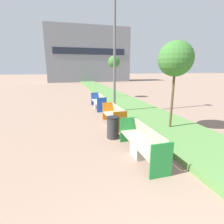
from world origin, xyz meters
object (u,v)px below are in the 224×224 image
object	(u,v)px
bench_orange_frame	(114,118)
bench_blue_frame	(99,103)
bench_green_frame	(142,145)
litter_bin	(113,127)
sapling_tree_far	(114,62)
sapling_tree_near	(176,59)
street_lamp_post	(115,30)

from	to	relation	value
bench_orange_frame	bench_blue_frame	xyz separation A→B (m)	(0.00, 3.90, 0.01)
bench_green_frame	bench_orange_frame	size ratio (longest dim) A/B	1.14
bench_green_frame	litter_bin	distance (m)	1.74
bench_blue_frame	sapling_tree_far	bearing A→B (deg)	60.44
bench_orange_frame	bench_blue_frame	bearing A→B (deg)	89.95
bench_orange_frame	bench_blue_frame	size ratio (longest dim) A/B	0.87
bench_green_frame	sapling_tree_near	size ratio (longest dim) A/B	0.63
bench_orange_frame	street_lamp_post	xyz separation A→B (m)	(0.61, 2.11, 4.38)
street_lamp_post	sapling_tree_far	xyz separation A→B (m)	(1.57, 5.64, -1.53)
bench_green_frame	bench_orange_frame	distance (m)	3.18
bench_orange_frame	sapling_tree_far	bearing A→B (deg)	74.25
bench_blue_frame	street_lamp_post	xyz separation A→B (m)	(0.61, -1.79, 4.37)
litter_bin	sapling_tree_far	size ratio (longest dim) A/B	0.23
bench_blue_frame	sapling_tree_far	distance (m)	5.26
bench_green_frame	bench_blue_frame	world-z (taller)	same
bench_blue_frame	street_lamp_post	world-z (taller)	street_lamp_post
bench_orange_frame	litter_bin	xyz separation A→B (m)	(-0.49, -1.52, 0.07)
bench_orange_frame	street_lamp_post	world-z (taller)	street_lamp_post
bench_blue_frame	litter_bin	xyz separation A→B (m)	(-0.50, -5.42, 0.06)
litter_bin	bench_green_frame	bearing A→B (deg)	-73.40
litter_bin	sapling_tree_near	size ratio (longest dim) A/B	0.23
bench_orange_frame	sapling_tree_near	bearing A→B (deg)	-32.05
bench_green_frame	sapling_tree_near	xyz separation A→B (m)	(2.18, 1.81, 2.68)
sapling_tree_far	bench_blue_frame	bearing A→B (deg)	-119.56
litter_bin	bench_orange_frame	bearing A→B (deg)	72.04
street_lamp_post	sapling_tree_far	distance (m)	6.05
bench_orange_frame	litter_bin	distance (m)	1.60
bench_green_frame	bench_blue_frame	distance (m)	7.08
bench_blue_frame	litter_bin	bearing A→B (deg)	-95.23
bench_green_frame	sapling_tree_far	distance (m)	11.50
bench_orange_frame	bench_blue_frame	world-z (taller)	same
bench_blue_frame	bench_orange_frame	bearing A→B (deg)	-90.05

